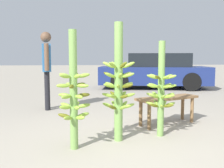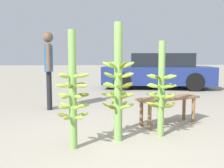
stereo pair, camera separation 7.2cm
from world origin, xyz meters
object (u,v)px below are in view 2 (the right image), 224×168
Objects in this scene: banana_stalk_center at (118,84)px; banana_stalk_left at (73,93)px; market_bench at (168,102)px; banana_stalk_right at (161,90)px; parked_car at (158,71)px; vendor_person at (49,63)px.

banana_stalk_left is at bearing -157.64° from banana_stalk_center.
banana_stalk_left is 0.92× the size of banana_stalk_center.
banana_stalk_center reaches higher than market_bench.
banana_stalk_right is 0.77m from market_bench.
parked_car is (1.36, 5.21, 0.26)m from market_bench.
vendor_person reaches higher than parked_car.
banana_stalk_left is 1.91m from market_bench.
banana_stalk_center is at bearing -168.91° from banana_stalk_right.
banana_stalk_center is 1.30m from market_bench.
vendor_person is (-1.91, 2.21, 0.36)m from banana_stalk_right.
banana_stalk_left reaches higher than market_bench.
market_bench is at bearing 46.40° from vendor_person.
vendor_person is 1.43× the size of market_bench.
banana_stalk_right is (1.26, 0.38, -0.03)m from banana_stalk_left.
banana_stalk_center is 1.17× the size of banana_stalk_right.
vendor_person is 0.40× the size of parked_car.
banana_stalk_right is at bearing 175.87° from parked_car.
market_bench is (1.59, 1.00, -0.33)m from banana_stalk_left.
banana_stalk_left is 1.32m from banana_stalk_right.
banana_stalk_center is at bearing -164.35° from market_bench.
vendor_person is at bearing 122.88° from market_bench.
banana_stalk_left is at bearing 5.77° from vendor_person.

